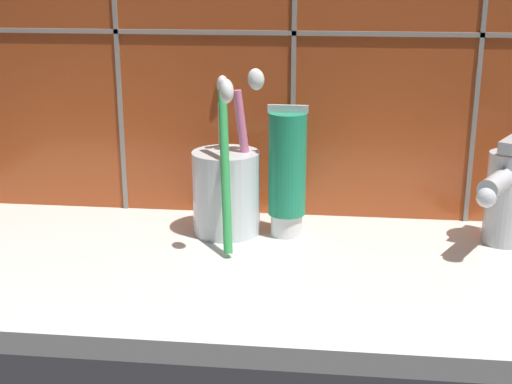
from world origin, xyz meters
TOP-DOWN VIEW (x-y plane):
  - sink_counter at (0.00, 0.00)cm, footprint 78.04×30.78cm
  - toothbrush_cup at (-4.47, 8.36)cm, footprint 7.72×16.68cm
  - toothpaste_tube at (1.85, 8.38)cm, footprint 4.11×3.91cm
  - sink_faucet at (23.97, 8.05)cm, footprint 6.67×10.21cm

SIDE VIEW (x-z plane):
  - sink_counter at x=0.00cm, z-range 0.00..2.00cm
  - toothbrush_cup at x=-4.47cm, z-range -1.90..15.87cm
  - sink_faucet at x=23.97cm, z-range 1.83..12.94cm
  - toothpaste_tube at x=1.85cm, z-range 1.92..15.82cm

